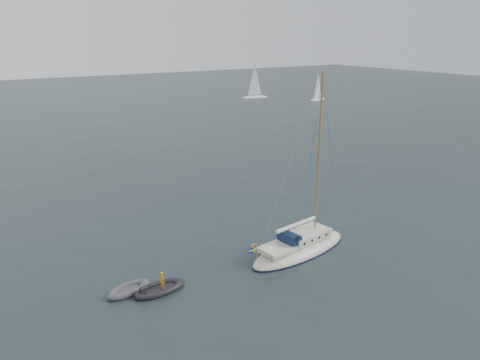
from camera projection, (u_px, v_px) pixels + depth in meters
ground at (255, 246)px, 34.87m from camera, size 300.00×300.00×0.00m
sailboat at (300, 239)px, 33.61m from camera, size 9.38×2.81×13.36m
dinghy at (129, 290)px, 28.60m from camera, size 2.91×1.31×0.42m
rib at (160, 288)px, 28.70m from camera, size 3.38×1.53×1.29m
distant_yacht_b at (318, 87)px, 109.08m from camera, size 5.31×2.83×7.04m
distant_yacht_c at (255, 82)px, 112.54m from camera, size 6.71×3.58×8.89m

